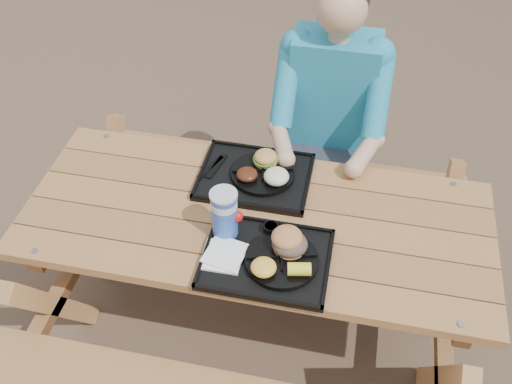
# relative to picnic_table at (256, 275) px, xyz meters

# --- Properties ---
(ground) EXTENTS (60.00, 60.00, 0.00)m
(ground) POSITION_rel_picnic_table_xyz_m (0.00, 0.00, -0.38)
(ground) COLOR #999999
(ground) RESTS_ON ground
(picnic_table) EXTENTS (1.80, 1.49, 0.75)m
(picnic_table) POSITION_rel_picnic_table_xyz_m (0.00, 0.00, 0.00)
(picnic_table) COLOR #999999
(picnic_table) RESTS_ON ground
(tray_near) EXTENTS (0.45, 0.35, 0.02)m
(tray_near) POSITION_rel_picnic_table_xyz_m (0.08, -0.21, 0.39)
(tray_near) COLOR black
(tray_near) RESTS_ON picnic_table
(tray_far) EXTENTS (0.45, 0.35, 0.02)m
(tray_far) POSITION_rel_picnic_table_xyz_m (-0.05, 0.20, 0.39)
(tray_far) COLOR black
(tray_far) RESTS_ON picnic_table
(plate_near) EXTENTS (0.26, 0.26, 0.02)m
(plate_near) POSITION_rel_picnic_table_xyz_m (0.14, -0.21, 0.41)
(plate_near) COLOR black
(plate_near) RESTS_ON tray_near
(plate_far) EXTENTS (0.26, 0.26, 0.02)m
(plate_far) POSITION_rel_picnic_table_xyz_m (-0.02, 0.21, 0.41)
(plate_far) COLOR black
(plate_far) RESTS_ON tray_far
(napkin_stack) EXTENTS (0.14, 0.14, 0.02)m
(napkin_stack) POSITION_rel_picnic_table_xyz_m (-0.07, -0.24, 0.40)
(napkin_stack) COLOR white
(napkin_stack) RESTS_ON tray_near
(soda_cup) EXTENTS (0.09, 0.09, 0.19)m
(soda_cup) POSITION_rel_picnic_table_xyz_m (-0.09, -0.12, 0.49)
(soda_cup) COLOR #1744B1
(soda_cup) RESTS_ON tray_near
(condiment_bbq) EXTENTS (0.06, 0.06, 0.03)m
(condiment_bbq) POSITION_rel_picnic_table_xyz_m (0.07, -0.08, 0.41)
(condiment_bbq) COLOR #341305
(condiment_bbq) RESTS_ON tray_near
(condiment_mustard) EXTENTS (0.05, 0.05, 0.03)m
(condiment_mustard) POSITION_rel_picnic_table_xyz_m (0.15, -0.09, 0.41)
(condiment_mustard) COLOR yellow
(condiment_mustard) RESTS_ON tray_near
(sandwich) EXTENTS (0.12, 0.12, 0.12)m
(sandwich) POSITION_rel_picnic_table_xyz_m (0.16, -0.17, 0.48)
(sandwich) COLOR #C67C46
(sandwich) RESTS_ON plate_near
(mac_cheese) EXTENTS (0.09, 0.09, 0.04)m
(mac_cheese) POSITION_rel_picnic_table_xyz_m (0.09, -0.28, 0.44)
(mac_cheese) COLOR yellow
(mac_cheese) RESTS_ON plate_near
(corn_cob) EXTENTS (0.09, 0.09, 0.05)m
(corn_cob) POSITION_rel_picnic_table_xyz_m (0.21, -0.27, 0.44)
(corn_cob) COLOR #FFF435
(corn_cob) RESTS_ON plate_near
(cutlery_far) EXTENTS (0.06, 0.16, 0.01)m
(cutlery_far) POSITION_rel_picnic_table_xyz_m (-0.21, 0.22, 0.40)
(cutlery_far) COLOR black
(cutlery_far) RESTS_ON tray_far
(burger) EXTENTS (0.10, 0.10, 0.09)m
(burger) POSITION_rel_picnic_table_xyz_m (-0.02, 0.27, 0.46)
(burger) COLOR gold
(burger) RESTS_ON plate_far
(baked_beans) EXTENTS (0.09, 0.09, 0.04)m
(baked_beans) POSITION_rel_picnic_table_xyz_m (-0.07, 0.16, 0.43)
(baked_beans) COLOR #502010
(baked_beans) RESTS_ON plate_far
(potato_salad) EXTENTS (0.10, 0.10, 0.06)m
(potato_salad) POSITION_rel_picnic_table_xyz_m (0.05, 0.16, 0.44)
(potato_salad) COLOR white
(potato_salad) RESTS_ON plate_far
(diner) EXTENTS (0.48, 0.84, 1.28)m
(diner) POSITION_rel_picnic_table_xyz_m (0.20, 0.72, 0.27)
(diner) COLOR #19AFA0
(diner) RESTS_ON ground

